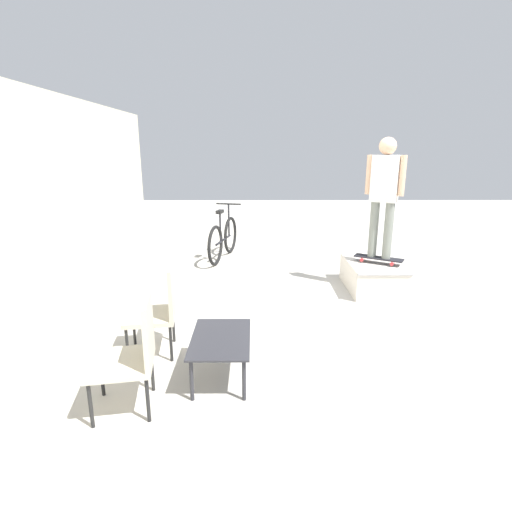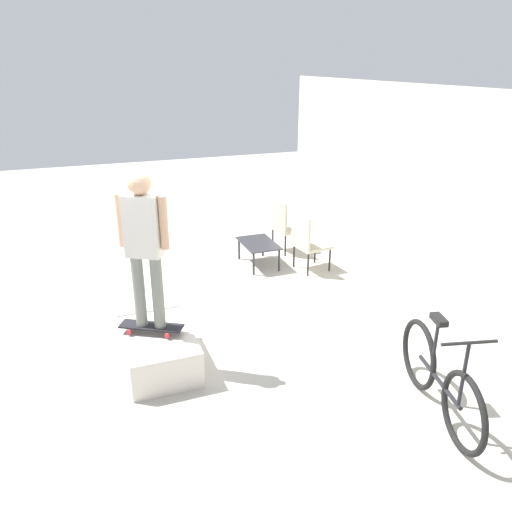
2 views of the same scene
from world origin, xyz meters
name	(u,v)px [view 2 (image 2 of 2)]	position (x,y,z in m)	size (l,w,h in m)	color
ground_plane	(194,322)	(0.00, 0.00, 0.00)	(24.00, 24.00, 0.00)	#B7B2A8
house_wall_back	(463,189)	(0.00, 4.34, 1.50)	(12.00, 0.06, 3.00)	beige
skate_ramp_box	(159,350)	(0.88, -0.63, 0.22)	(1.20, 0.78, 0.46)	silver
skateboard_on_ramp	(151,326)	(0.84, -0.69, 0.52)	(0.54, 0.73, 0.07)	black
person_skater	(144,238)	(0.84, -0.69, 1.59)	(0.37, 0.50, 1.79)	gray
coffee_table	(258,245)	(-1.63, 1.56, 0.37)	(0.86, 0.56, 0.42)	#2D2D33
patio_chair_left	(285,224)	(-2.09, 2.25, 0.54)	(0.60, 0.60, 0.99)	black
patio_chair_right	(307,240)	(-1.13, 2.25, 0.54)	(0.58, 0.58, 0.99)	black
bicycle	(439,379)	(2.70, 1.86, 0.41)	(1.70, 0.58, 1.07)	black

